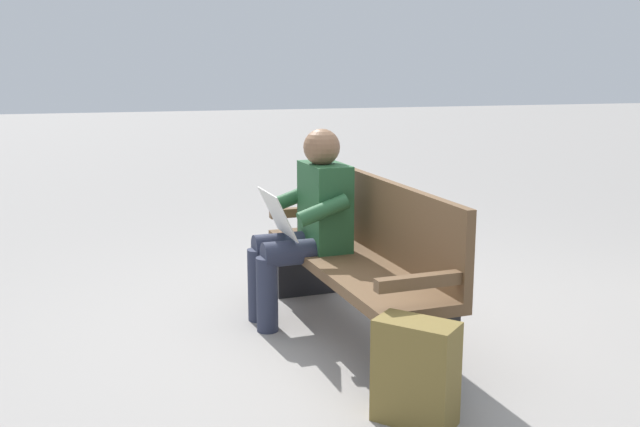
% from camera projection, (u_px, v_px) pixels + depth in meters
% --- Properties ---
extents(ground_plane, '(40.00, 40.00, 0.00)m').
position_uv_depth(ground_plane, '(352.00, 334.00, 4.29)').
color(ground_plane, gray).
extents(bench_near, '(1.83, 0.63, 0.90)m').
position_uv_depth(bench_near, '(364.00, 257.00, 4.22)').
color(bench_near, brown).
rests_on(bench_near, ground).
extents(person_seated, '(0.59, 0.60, 1.18)m').
position_uv_depth(person_seated, '(307.00, 221.00, 4.40)').
color(person_seated, '#23512D').
rests_on(person_seated, ground).
extents(backpack, '(0.39, 0.38, 0.47)m').
position_uv_depth(backpack, '(416.00, 373.00, 3.20)').
color(backpack, brown).
rests_on(backpack, ground).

